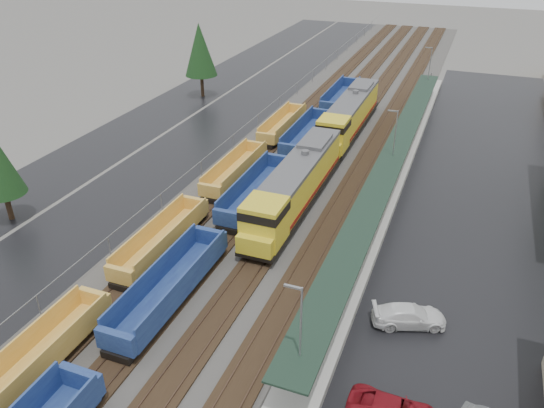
{
  "coord_description": "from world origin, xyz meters",
  "views": [
    {
      "loc": [
        15.93,
        -0.95,
        24.95
      ],
      "look_at": [
        0.89,
        37.99,
        2.0
      ],
      "focal_mm": 35.0,
      "sensor_mm": 36.0,
      "label": 1
    }
  ],
  "objects_px": {
    "locomotive_trail": "(349,116)",
    "well_string_blue": "(220,232)",
    "locomotive_lead": "(295,186)",
    "parked_car_east_c": "(409,316)",
    "well_string_yellow": "(109,291)"
  },
  "relations": [
    {
      "from": "locomotive_trail",
      "to": "well_string_blue",
      "type": "distance_m",
      "value": 29.17
    },
    {
      "from": "well_string_yellow",
      "to": "well_string_blue",
      "type": "relative_size",
      "value": 0.9
    },
    {
      "from": "locomotive_lead",
      "to": "well_string_blue",
      "type": "xyz_separation_m",
      "value": [
        -4.0,
        -7.86,
        -1.37
      ]
    },
    {
      "from": "locomotive_lead",
      "to": "parked_car_east_c",
      "type": "height_order",
      "value": "locomotive_lead"
    },
    {
      "from": "locomotive_trail",
      "to": "parked_car_east_c",
      "type": "height_order",
      "value": "locomotive_trail"
    },
    {
      "from": "well_string_yellow",
      "to": "parked_car_east_c",
      "type": "xyz_separation_m",
      "value": [
        20.57,
        5.5,
        -0.38
      ]
    },
    {
      "from": "locomotive_trail",
      "to": "well_string_yellow",
      "type": "height_order",
      "value": "locomotive_trail"
    },
    {
      "from": "parked_car_east_c",
      "to": "well_string_blue",
      "type": "bearing_deg",
      "value": 54.6
    },
    {
      "from": "well_string_yellow",
      "to": "parked_car_east_c",
      "type": "distance_m",
      "value": 21.3
    },
    {
      "from": "locomotive_lead",
      "to": "parked_car_east_c",
      "type": "xyz_separation_m",
      "value": [
        12.57,
        -12.34,
        -1.86
      ]
    },
    {
      "from": "locomotive_trail",
      "to": "parked_car_east_c",
      "type": "bearing_deg",
      "value": -69.34
    },
    {
      "from": "well_string_blue",
      "to": "parked_car_east_c",
      "type": "bearing_deg",
      "value": -15.13
    },
    {
      "from": "locomotive_lead",
      "to": "parked_car_east_c",
      "type": "relative_size",
      "value": 4.3
    },
    {
      "from": "well_string_yellow",
      "to": "locomotive_lead",
      "type": "bearing_deg",
      "value": 65.85
    },
    {
      "from": "well_string_blue",
      "to": "locomotive_lead",
      "type": "bearing_deg",
      "value": 63.03
    }
  ]
}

